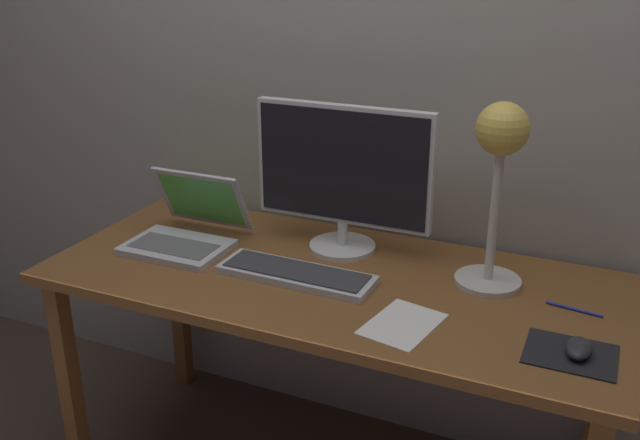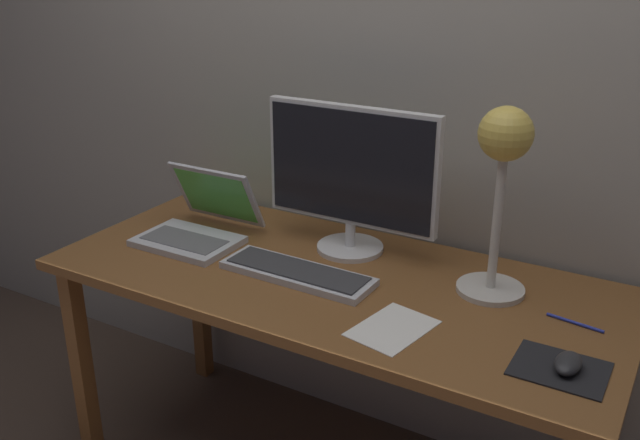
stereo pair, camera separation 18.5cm
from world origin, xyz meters
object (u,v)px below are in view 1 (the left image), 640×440
pen (574,309)px  mouse (579,348)px  monitor (343,173)px  keyboard_main (296,274)px  laptop (189,224)px  desk_lamp (500,159)px

pen → mouse: bearing=-82.8°
monitor → mouse: bearing=-25.1°
keyboard_main → laptop: 0.42m
desk_lamp → laptop: bearing=-174.4°
keyboard_main → pen: 0.73m
monitor → keyboard_main: size_ratio=1.21×
mouse → keyboard_main: bearing=172.5°
keyboard_main → monitor: bearing=79.7°
mouse → pen: size_ratio=0.69×
keyboard_main → desk_lamp: (0.49, 0.18, 0.34)m
laptop → desk_lamp: bearing=5.6°
mouse → pen: (-0.03, 0.22, -0.02)m
laptop → mouse: 1.17m
monitor → laptop: (-0.45, -0.14, -0.18)m
keyboard_main → mouse: size_ratio=4.61×
desk_lamp → pen: desk_lamp is taller
laptop → pen: size_ratio=2.22×
desk_lamp → mouse: (0.26, -0.28, -0.33)m
pen → desk_lamp: bearing=164.7°
mouse → desk_lamp: bearing=132.8°
desk_lamp → pen: 0.42m
laptop → pen: bearing=1.2°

